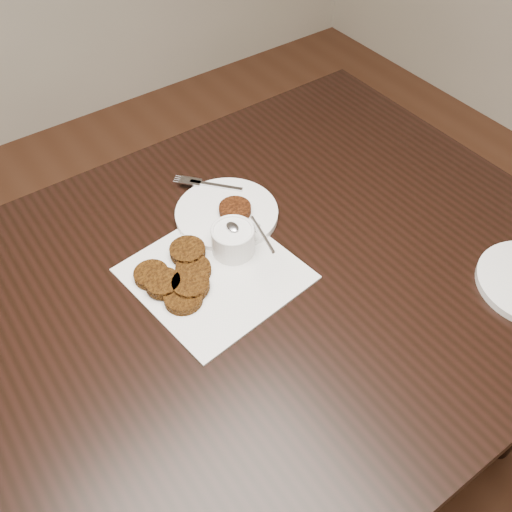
# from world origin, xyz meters

# --- Properties ---
(table) EXTENTS (1.49, 0.96, 0.75)m
(table) POSITION_xyz_m (0.02, 0.16, 0.38)
(table) COLOR black
(table) RESTS_ON floor
(napkin) EXTENTS (0.31, 0.31, 0.00)m
(napkin) POSITION_xyz_m (0.07, 0.22, 0.75)
(napkin) COLOR silver
(napkin) RESTS_ON table
(sauce_ramekin) EXTENTS (0.11, 0.11, 0.12)m
(sauce_ramekin) POSITION_xyz_m (0.14, 0.25, 0.81)
(sauce_ramekin) COLOR white
(sauce_ramekin) RESTS_ON napkin
(patty_cluster) EXTENTS (0.23, 0.23, 0.02)m
(patty_cluster) POSITION_xyz_m (0.01, 0.24, 0.77)
(patty_cluster) COLOR brown
(patty_cluster) RESTS_ON napkin
(plate_with_patty) EXTENTS (0.30, 0.30, 0.03)m
(plate_with_patty) POSITION_xyz_m (0.18, 0.34, 0.77)
(plate_with_patty) COLOR white
(plate_with_patty) RESTS_ON table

